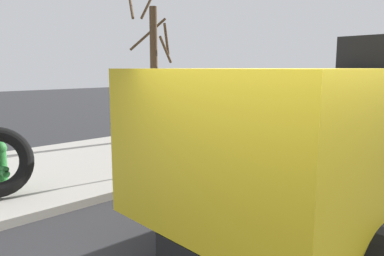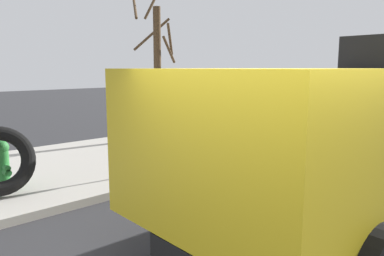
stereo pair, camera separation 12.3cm
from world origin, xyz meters
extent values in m
cylinder|color=#2D8438|center=(-0.15, 5.54, 0.52)|extent=(0.23, 0.23, 0.73)
cylinder|color=#2D8438|center=(-0.15, 5.33, 0.60)|extent=(0.10, 0.19, 0.10)
cylinder|color=#2D8438|center=(-0.15, 5.33, 0.52)|extent=(0.13, 0.19, 0.13)
cylinder|color=gray|center=(3.10, 4.48, 1.22)|extent=(0.06, 0.06, 2.13)
cylinder|color=red|center=(3.10, 4.44, 1.90)|extent=(0.76, 0.02, 0.76)
cube|color=gold|center=(2.24, 0.44, 1.60)|extent=(4.89, 2.67, 1.60)
cube|color=black|center=(3.34, 0.40, 0.67)|extent=(7.03, 1.15, 0.24)
cylinder|color=black|center=(5.68, 1.57, 0.55)|extent=(1.11, 0.34, 1.10)
cylinder|color=black|center=(1.08, 1.73, 0.55)|extent=(1.11, 0.34, 1.10)
cylinder|color=#4C3823|center=(5.23, 7.70, 2.22)|extent=(0.24, 0.24, 4.13)
cylinder|color=#4C3823|center=(5.41, 7.34, 2.96)|extent=(0.81, 0.46, 0.80)
cylinder|color=#4C3823|center=(5.50, 7.40, 3.28)|extent=(0.71, 0.65, 0.93)
cylinder|color=#4C3823|center=(4.67, 8.05, 4.22)|extent=(0.79, 1.21, 0.84)
cylinder|color=#4C3823|center=(5.45, 8.25, 3.49)|extent=(1.19, 0.53, 1.09)
cylinder|color=#4C3823|center=(5.20, 7.95, 4.29)|extent=(0.59, 0.16, 0.81)
camera|label=1|loc=(-2.36, -1.83, 2.41)|focal=35.54mm
camera|label=2|loc=(-2.27, -1.91, 2.41)|focal=35.54mm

